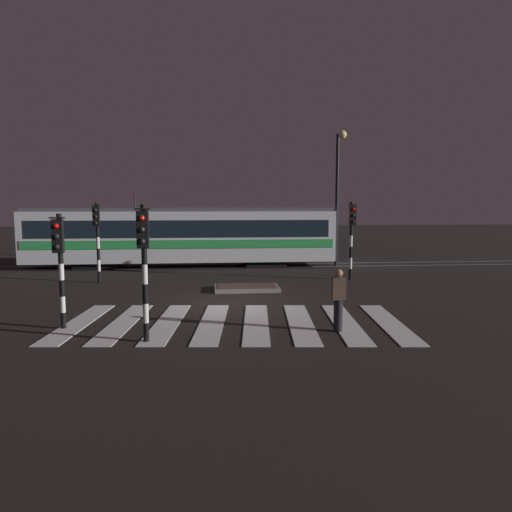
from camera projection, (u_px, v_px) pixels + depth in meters
ground_plane at (230, 303)px, 16.82m from camera, size 120.00×120.00×0.00m
rail_near at (223, 268)px, 26.02m from camera, size 80.00×0.12×0.03m
rail_far at (222, 264)px, 27.44m from camera, size 80.00×0.12×0.03m
crosswalk_zebra at (234, 323)px, 13.98m from camera, size 10.12×5.65×0.02m
traffic_island at (247, 288)px, 19.34m from camera, size 2.57×1.51×0.18m
traffic_light_corner_far_left at (97, 230)px, 20.85m from camera, size 0.36×0.42×3.51m
traffic_light_kerb_mid_left at (144, 252)px, 11.74m from camera, size 0.36×0.42×3.44m
traffic_light_corner_far_right at (352, 229)px, 21.65m from camera, size 0.36×0.42×3.54m
traffic_light_corner_near_left at (59, 254)px, 13.04m from camera, size 0.36×0.42×3.19m
street_lamp_trackside_right at (338, 183)px, 25.94m from camera, size 0.44×1.21×7.25m
tram at (182, 235)px, 26.33m from camera, size 16.74×2.58×4.15m
pedestrian_waiting_at_kerb at (338, 300)px, 12.97m from camera, size 0.36×0.24×1.71m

